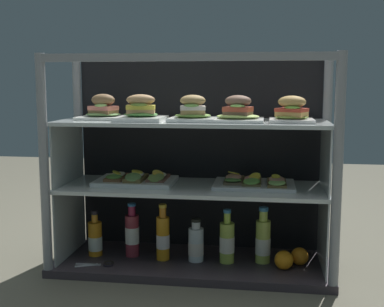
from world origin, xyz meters
name	(u,v)px	position (x,y,z in m)	size (l,w,h in m)	color
ground_plane	(192,270)	(0.00, 0.00, -0.01)	(6.00, 6.00, 0.02)	#5D5A4A
case_base_deck	(192,264)	(0.00, 0.00, 0.02)	(1.19, 0.43, 0.03)	#362E34
case_frame	(195,151)	(0.00, 0.10, 0.50)	(1.19, 0.43, 0.92)	gray
riser_lower_tier	(192,225)	(0.00, 0.00, 0.19)	(1.11, 0.35, 0.31)	silver
shelf_lower_glass	(192,188)	(0.00, 0.00, 0.36)	(1.13, 0.37, 0.02)	silver
riser_upper_tier	(192,155)	(0.00, 0.00, 0.49)	(1.11, 0.35, 0.26)	silver
shelf_upper_glass	(192,122)	(0.00, 0.00, 0.63)	(1.13, 0.37, 0.02)	silver
plated_roll_sandwich_center	(103,110)	(-0.39, 0.03, 0.68)	(0.20, 0.20, 0.11)	white
plated_roll_sandwich_mid_right	(141,112)	(-0.21, -0.05, 0.68)	(0.20, 0.20, 0.11)	white
plated_roll_sandwich_near_left_corner	(193,112)	(0.01, -0.04, 0.68)	(0.19, 0.19, 0.11)	white
plated_roll_sandwich_near_right_corner	(238,113)	(0.19, -0.03, 0.68)	(0.21, 0.21, 0.11)	white
plated_roll_sandwich_far_left	(292,112)	(0.41, -0.03, 0.68)	(0.17, 0.17, 0.11)	white
open_sandwich_tray_far_left	(136,179)	(-0.25, 0.02, 0.38)	(0.34, 0.24, 0.06)	white
open_sandwich_tray_mid_right	(254,182)	(0.26, 0.03, 0.38)	(0.34, 0.24, 0.06)	white
juice_bottle_front_fourth	(95,239)	(-0.44, 0.00, 0.11)	(0.06, 0.06, 0.20)	orange
juice_bottle_front_right_end	(132,234)	(-0.27, 0.02, 0.13)	(0.06, 0.06, 0.24)	maroon
juice_bottle_front_left_end	(163,237)	(-0.13, -0.01, 0.13)	(0.06, 0.06, 0.25)	orange
juice_bottle_front_second	(196,244)	(0.02, -0.01, 0.11)	(0.07, 0.07, 0.19)	silver
juice_bottle_front_middle	(227,242)	(0.15, -0.01, 0.13)	(0.06, 0.06, 0.23)	#B3CC4E
juice_bottle_back_right	(263,241)	(0.30, 0.02, 0.13)	(0.06, 0.06, 0.24)	#BCCF54
orange_fruit_beside_bottles	(300,256)	(0.46, 0.01, 0.07)	(0.07, 0.07, 0.07)	orange
orange_fruit_near_left_post	(284,260)	(0.39, -0.06, 0.07)	(0.08, 0.08, 0.08)	orange
kitchen_scissors	(104,264)	(-0.36, -0.12, 0.04)	(0.17, 0.09, 0.01)	silver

